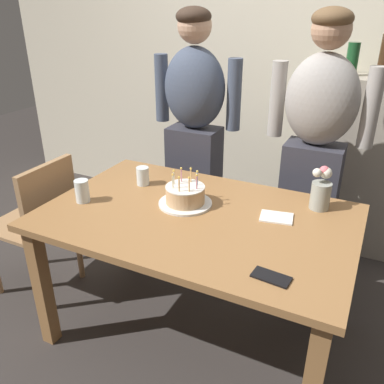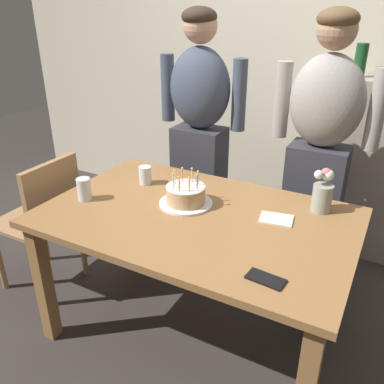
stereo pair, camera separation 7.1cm
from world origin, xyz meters
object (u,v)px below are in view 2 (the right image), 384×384
object	(u,v)px
water_glass_near	(145,175)
water_glass_far	(84,189)
person_man_bearded	(200,134)
dining_chair	(45,215)
birthday_cake	(186,196)
cell_phone	(266,279)
person_woman_cardigan	(319,153)
napkin_stack	(276,219)
flower_vase	(323,192)

from	to	relation	value
water_glass_near	water_glass_far	size ratio (longest dim) A/B	0.87
water_glass_far	person_man_bearded	size ratio (longest dim) A/B	0.07
water_glass_near	dining_chair	distance (m)	0.68
birthday_cake	dining_chair	world-z (taller)	birthday_cake
cell_phone	dining_chair	size ratio (longest dim) A/B	0.17
water_glass_near	person_woman_cardigan	bearing A→B (deg)	35.98
water_glass_far	dining_chair	xyz separation A→B (m)	(-0.40, 0.05, -0.28)
cell_phone	dining_chair	bearing A→B (deg)	175.92
water_glass_near	napkin_stack	world-z (taller)	water_glass_near
water_glass_near	person_man_bearded	size ratio (longest dim) A/B	0.06
cell_phone	birthday_cake	bearing A→B (deg)	150.32
birthday_cake	person_woman_cardigan	world-z (taller)	person_woman_cardigan
dining_chair	napkin_stack	bearing A→B (deg)	99.00
napkin_stack	cell_phone	bearing A→B (deg)	-77.08
napkin_stack	dining_chair	bearing A→B (deg)	-171.00
water_glass_near	dining_chair	bearing A→B (deg)	-154.46
person_man_bearded	dining_chair	xyz separation A→B (m)	(-0.59, -0.87, -0.36)
water_glass_far	napkin_stack	bearing A→B (deg)	15.63
birthday_cake	water_glass_near	distance (m)	0.35
flower_vase	dining_chair	bearing A→B (deg)	-164.72
water_glass_far	flower_vase	bearing A→B (deg)	22.69
water_glass_near	cell_phone	bearing A→B (deg)	-30.10
water_glass_far	cell_phone	bearing A→B (deg)	-10.58
person_man_bearded	person_woman_cardigan	world-z (taller)	same
flower_vase	person_man_bearded	size ratio (longest dim) A/B	0.13
birthday_cake	water_glass_near	bearing A→B (deg)	160.26
water_glass_near	flower_vase	bearing A→B (deg)	8.63
water_glass_near	dining_chair	world-z (taller)	dining_chair
napkin_stack	flower_vase	world-z (taller)	flower_vase
birthday_cake	water_glass_far	world-z (taller)	birthday_cake
water_glass_far	person_woman_cardigan	bearing A→B (deg)	42.94
water_glass_far	birthday_cake	bearing A→B (deg)	22.39
birthday_cake	water_glass_near	size ratio (longest dim) A/B	2.66
cell_phone	person_woman_cardigan	bearing A→B (deg)	99.01
water_glass_near	cell_phone	world-z (taller)	water_glass_near
napkin_stack	water_glass_near	bearing A→B (deg)	176.00
water_glass_near	person_woman_cardigan	distance (m)	1.03
birthday_cake	person_man_bearded	distance (m)	0.78
birthday_cake	cell_phone	bearing A→B (deg)	-35.32
water_glass_far	person_man_bearded	bearing A→B (deg)	78.01
water_glass_near	water_glass_far	bearing A→B (deg)	-116.88
water_glass_near	cell_phone	xyz separation A→B (m)	(0.89, -0.52, -0.05)
water_glass_far	flower_vase	distance (m)	1.20
birthday_cake	water_glass_near	xyz separation A→B (m)	(-0.33, 0.12, 0.00)
napkin_stack	flower_vase	distance (m)	0.27
water_glass_near	napkin_stack	distance (m)	0.79
birthday_cake	dining_chair	distance (m)	0.94
cell_phone	flower_vase	world-z (taller)	flower_vase
cell_phone	napkin_stack	bearing A→B (deg)	108.56
person_woman_cardigan	flower_vase	bearing A→B (deg)	104.88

